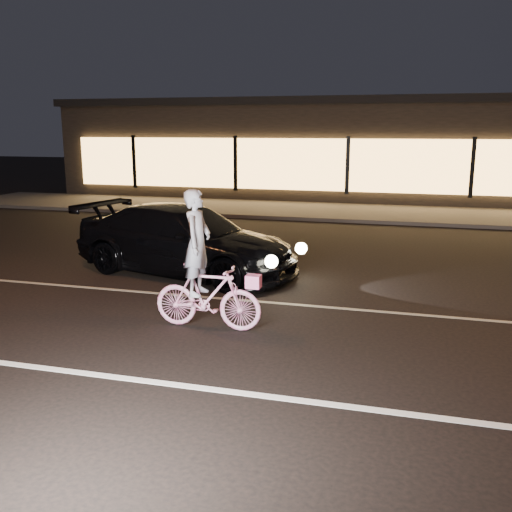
% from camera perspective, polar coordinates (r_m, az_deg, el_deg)
% --- Properties ---
extents(ground, '(90.00, 90.00, 0.00)m').
position_cam_1_polar(ground, '(8.32, -3.00, -8.58)').
color(ground, black).
rests_on(ground, ground).
extents(lane_stripe_near, '(60.00, 0.12, 0.01)m').
position_cam_1_polar(lane_stripe_near, '(7.03, -6.95, -12.79)').
color(lane_stripe_near, silver).
rests_on(lane_stripe_near, ground).
extents(lane_stripe_far, '(60.00, 0.10, 0.01)m').
position_cam_1_polar(lane_stripe_far, '(10.13, 0.57, -4.60)').
color(lane_stripe_far, gray).
rests_on(lane_stripe_far, ground).
extents(sidewalk, '(30.00, 4.00, 0.12)m').
position_cam_1_polar(sidewalk, '(20.71, 8.43, 4.38)').
color(sidewalk, '#383533').
rests_on(sidewalk, ground).
extents(storefront, '(25.40, 8.42, 4.20)m').
position_cam_1_polar(storefront, '(26.45, 10.22, 10.65)').
color(storefront, black).
rests_on(storefront, ground).
extents(cyclist, '(1.70, 0.58, 2.14)m').
position_cam_1_polar(cyclist, '(8.68, -5.14, -2.44)').
color(cyclist, '#E23587').
rests_on(cyclist, ground).
extents(sedan, '(5.26, 3.08, 1.43)m').
position_cam_1_polar(sedan, '(12.04, -7.07, 1.59)').
color(sedan, black).
rests_on(sedan, ground).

